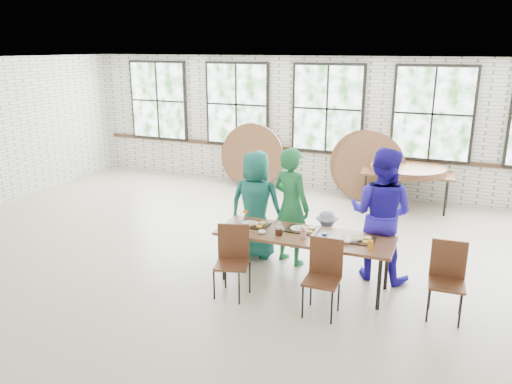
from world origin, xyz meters
TOP-DOWN VIEW (x-y plane):
  - room at (0.00, 4.44)m, footprint 12.00×12.00m
  - dining_table at (0.99, -0.26)m, footprint 2.41×0.85m
  - chair_near_left at (0.20, -0.87)m, footprint 0.52×0.51m
  - chair_near_right at (1.44, -0.87)m, footprint 0.43×0.41m
  - chair_spare at (2.84, -0.37)m, footprint 0.45×0.43m
  - adult_teal at (0.00, 0.39)m, footprint 0.88×0.61m
  - adult_green at (0.57, 0.39)m, footprint 0.77×0.65m
  - toddler at (1.13, 0.39)m, footprint 0.62×0.42m
  - adult_blue at (1.89, 0.39)m, footprint 1.02×0.86m
  - storage_table at (1.86, 3.88)m, footprint 1.86×0.91m
  - tabletop_clutter at (1.09, -0.28)m, footprint 1.95×0.60m
  - round_tops_stacked at (1.86, 3.88)m, footprint 1.50×1.50m
  - round_tops_leaning at (-0.35, 4.12)m, footprint 4.29×0.46m

SIDE VIEW (x-z plane):
  - toddler at x=1.13m, z-range 0.00..0.89m
  - chair_near_left at x=0.20m, z-range 0.08..1.03m
  - chair_near_right at x=1.44m, z-range 0.08..1.03m
  - chair_spare at x=2.84m, z-range 0.08..1.03m
  - storage_table at x=1.86m, z-range 0.32..1.06m
  - dining_table at x=0.99m, z-range 0.32..1.06m
  - round_tops_leaning at x=-0.35m, z-range -0.01..1.48m
  - tabletop_clutter at x=1.09m, z-range 0.71..0.82m
  - round_tops_stacked at x=1.86m, z-range 0.74..0.87m
  - adult_teal at x=0.00m, z-range 0.00..1.70m
  - adult_green at x=0.57m, z-range 0.00..1.79m
  - adult_blue at x=1.89m, z-range 0.00..1.89m
  - room at x=0.00m, z-range -4.17..7.83m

